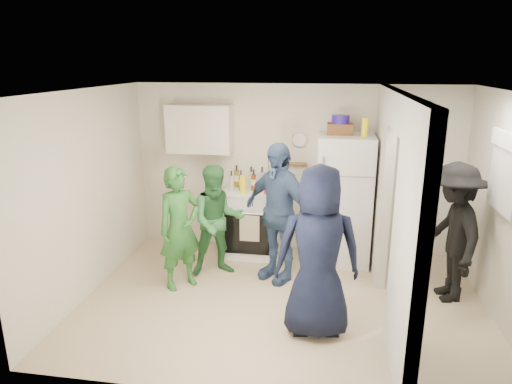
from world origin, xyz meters
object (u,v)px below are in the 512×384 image
Objects in this scene: person_navy at (318,252)px; fridge at (344,200)px; person_green_center at (218,221)px; person_nook at (453,233)px; yellow_cup_stack_top at (365,127)px; blue_bowl at (340,119)px; person_denim at (278,213)px; person_green_left at (180,228)px; stove at (254,222)px; wicker_basket at (340,129)px.

fridge is at bearing -106.26° from person_navy.
fridge is at bearing -0.59° from person_green_center.
person_nook is (1.56, 1.00, -0.07)m from person_navy.
yellow_cup_stack_top is 0.17× the size of person_green_center.
person_denim is at bearing -134.57° from blue_bowl.
fridge reaches higher than person_nook.
person_nook is at bearing -38.23° from yellow_cup_stack_top.
person_green_center is at bearing -162.12° from yellow_cup_stack_top.
blue_bowl is 2.60m from person_green_left.
fridge reaches higher than person_green_left.
person_green_center is at bearing 2.16° from person_green_left.
fridge is at bearing -133.09° from person_nook.
blue_bowl is (-0.10, 0.05, 1.12)m from fridge.
stove is 1.95m from blue_bowl.
person_denim is 1.09× the size of person_nook.
person_denim is (-1.08, -0.62, -1.04)m from yellow_cup_stack_top.
person_navy is at bearing -106.13° from yellow_cup_stack_top.
wicker_basket reaches higher than stove.
yellow_cup_stack_top is 0.16× the size of person_green_left.
person_navy is at bearing -30.04° from person_denim.
person_navy is at bearing -65.27° from person_green_center.
wicker_basket is 1.40× the size of yellow_cup_stack_top.
stove is 1.36m from fridge.
blue_bowl is 1.56m from person_denim.
wicker_basket reaches higher than person_green_left.
yellow_cup_stack_top is (0.22, -0.10, 1.04)m from fridge.
person_nook is (1.26, -0.92, -0.07)m from fridge.
person_navy is at bearing -95.95° from blue_bowl.
stove is 0.86m from person_green_center.
yellow_cup_stack_top is at bearing -4.91° from stove.
stove is at bearing 178.67° from fridge.
wicker_basket is (1.19, 0.02, 1.41)m from stove.
stove is 4.03× the size of yellow_cup_stack_top.
fridge is 7.36× the size of yellow_cup_stack_top.
stove is 0.55× the size of fridge.
yellow_cup_stack_top is 0.14× the size of person_navy.
yellow_cup_stack_top is at bearing -24.44° from fridge.
wicker_basket reaches higher than fridge.
blue_bowl is 0.14× the size of person_nook.
person_navy is at bearing -64.45° from person_nook.
blue_bowl is at bearing -132.45° from person_nook.
stove is 4.20× the size of blue_bowl.
person_denim is at bearing -60.04° from stove.
person_navy is (0.99, -1.94, 0.41)m from stove.
blue_bowl reaches higher than person_navy.
fridge is at bearing 75.01° from person_denim.
fridge is 1.07m from yellow_cup_stack_top.
person_green_center is at bearing -101.09° from person_nook.
fridge reaches higher than person_navy.
person_nook reaches higher than person_green_left.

